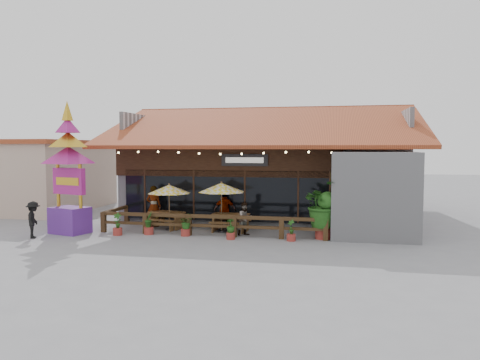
% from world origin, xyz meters
% --- Properties ---
extents(ground, '(100.00, 100.00, 0.00)m').
position_xyz_m(ground, '(0.00, 0.00, 0.00)').
color(ground, gray).
rests_on(ground, ground).
extents(restaurant_building, '(15.50, 14.73, 6.09)m').
position_xyz_m(restaurant_building, '(0.26, 6.61, 2.21)').
color(restaurant_building, '#B9B9BE').
rests_on(restaurant_building, ground).
extents(patio_railing, '(10.00, 2.60, 0.92)m').
position_xyz_m(patio_railing, '(-2.25, -0.27, 0.61)').
color(patio_railing, '#412C17').
rests_on(patio_railing, ground).
extents(neighbor_building, '(8.40, 8.40, 4.22)m').
position_xyz_m(neighbor_building, '(-15.00, 6.00, 2.14)').
color(neighbor_building, '#C3A993').
rests_on(neighbor_building, ground).
extents(umbrella_left, '(2.31, 2.31, 2.15)m').
position_xyz_m(umbrella_left, '(-3.80, 0.61, 1.88)').
color(umbrella_left, brown).
rests_on(umbrella_left, ground).
extents(umbrella_right, '(2.63, 2.63, 2.27)m').
position_xyz_m(umbrella_right, '(-1.35, 0.69, 1.98)').
color(umbrella_right, brown).
rests_on(umbrella_right, ground).
extents(picnic_table_left, '(1.96, 1.80, 0.79)m').
position_xyz_m(picnic_table_left, '(-4.07, 1.01, 0.53)').
color(picnic_table_left, brown).
rests_on(picnic_table_left, ground).
extents(picnic_table_right, '(1.69, 1.48, 0.79)m').
position_xyz_m(picnic_table_right, '(-0.97, 0.85, 0.53)').
color(picnic_table_right, brown).
rests_on(picnic_table_right, ground).
extents(thai_sign_tower, '(2.85, 2.85, 6.26)m').
position_xyz_m(thai_sign_tower, '(-7.83, -1.04, 3.31)').
color(thai_sign_tower, '#5D268E').
rests_on(thai_sign_tower, ground).
extents(tropical_plant, '(2.28, 2.18, 2.44)m').
position_xyz_m(tropical_plant, '(3.19, -0.13, 1.40)').
color(tropical_plant, maroon).
rests_on(tropical_plant, ground).
extents(diner_a, '(0.73, 0.49, 1.97)m').
position_xyz_m(diner_a, '(-4.84, 1.33, 0.99)').
color(diner_a, '#3A2212').
rests_on(diner_a, ground).
extents(diner_b, '(0.89, 0.87, 1.45)m').
position_xyz_m(diner_b, '(-0.12, -0.05, 0.72)').
color(diner_b, '#3A2212').
rests_on(diner_b, ground).
extents(diner_c, '(1.07, 0.60, 1.73)m').
position_xyz_m(diner_c, '(-1.41, 1.60, 0.86)').
color(diner_c, '#3A2212').
rests_on(diner_c, ground).
extents(pedestrian, '(0.95, 1.15, 1.55)m').
position_xyz_m(pedestrian, '(-8.70, -2.37, 0.77)').
color(pedestrian, black).
rests_on(pedestrian, ground).
extents(planter_a, '(0.40, 0.40, 0.97)m').
position_xyz_m(planter_a, '(-5.54, -1.08, 0.41)').
color(planter_a, maroon).
rests_on(planter_a, ground).
extents(planter_b, '(0.41, 0.41, 1.00)m').
position_xyz_m(planter_b, '(-4.28, -0.66, 0.45)').
color(planter_b, maroon).
rests_on(planter_b, ground).
extents(planter_c, '(0.74, 0.76, 0.95)m').
position_xyz_m(planter_c, '(-2.61, -0.67, 0.53)').
color(planter_c, maroon).
rests_on(planter_c, ground).
extents(planter_d, '(0.45, 0.45, 0.87)m').
position_xyz_m(planter_d, '(-0.55, -1.02, 0.42)').
color(planter_d, maroon).
rests_on(planter_d, ground).
extents(planter_e, '(0.38, 0.36, 0.89)m').
position_xyz_m(planter_e, '(1.93, -0.86, 0.37)').
color(planter_e, maroon).
rests_on(planter_e, ground).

